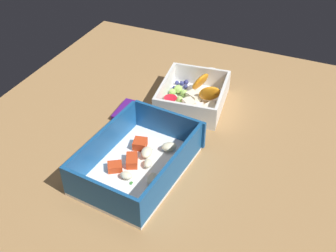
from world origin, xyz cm
name	(u,v)px	position (x,y,z in cm)	size (l,w,h in cm)	color
table_surface	(174,134)	(0.00, 0.00, 1.00)	(80.00, 80.00, 2.00)	#9E7547
pasta_container	(138,162)	(-12.96, 1.45, 3.97)	(23.09, 16.90, 6.32)	white
fruit_bowl	(193,97)	(10.11, -0.04, 3.85)	(17.02, 14.99, 5.51)	white
candy_bar	(124,110)	(1.23, 12.07, 2.60)	(7.00, 2.40, 1.20)	#51197A
paper_cup_liner	(213,75)	(22.06, -0.48, 2.76)	(4.22, 4.22, 1.51)	white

